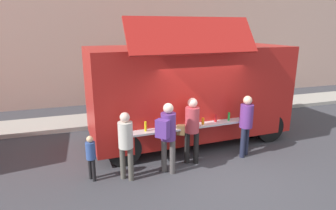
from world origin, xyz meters
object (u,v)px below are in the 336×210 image
(customer_front_ordering, at_px, (191,125))
(customer_mid_with_backpack, at_px, (167,132))
(customer_rear_waiting, at_px, (126,140))
(food_truck_main, at_px, (189,90))
(customer_extra_browsing, at_px, (246,121))
(child_near_queue, at_px, (91,154))
(trash_bin, at_px, (251,98))

(customer_front_ordering, bearing_deg, customer_mid_with_backpack, 137.42)
(customer_front_ordering, relative_size, customer_rear_waiting, 1.07)
(food_truck_main, distance_m, customer_front_ordering, 1.82)
(customer_rear_waiting, bearing_deg, customer_extra_browsing, -44.73)
(customer_front_ordering, bearing_deg, child_near_queue, 116.25)
(trash_bin, xyz_separation_m, customer_extra_browsing, (-2.94, -4.02, 0.54))
(customer_front_ordering, relative_size, customer_extra_browsing, 1.03)
(food_truck_main, height_order, customer_rear_waiting, food_truck_main)
(customer_front_ordering, xyz_separation_m, customer_mid_with_backpack, (-0.76, -0.32, 0.04))
(food_truck_main, bearing_deg, customer_rear_waiting, -142.76)
(trash_bin, bearing_deg, food_truck_main, -149.55)
(trash_bin, relative_size, customer_mid_with_backpack, 0.55)
(child_near_queue, bearing_deg, trash_bin, 0.73)
(trash_bin, xyz_separation_m, customer_rear_waiting, (-6.30, -4.25, 0.50))
(customer_front_ordering, xyz_separation_m, child_near_queue, (-2.55, -0.08, -0.40))
(customer_front_ordering, distance_m, customer_extra_browsing, 1.59)
(child_near_queue, bearing_deg, customer_rear_waiting, -44.84)
(food_truck_main, distance_m, trash_bin, 4.71)
(trash_bin, height_order, customer_rear_waiting, customer_rear_waiting)
(food_truck_main, relative_size, customer_rear_waiting, 3.68)
(child_near_queue, bearing_deg, food_truck_main, -0.33)
(customer_mid_with_backpack, distance_m, child_near_queue, 1.86)
(trash_bin, distance_m, customer_extra_browsing, 5.01)
(customer_front_ordering, relative_size, child_near_queue, 1.61)
(customer_rear_waiting, bearing_deg, customer_mid_with_backpack, -49.86)
(trash_bin, height_order, customer_mid_with_backpack, customer_mid_with_backpack)
(trash_bin, height_order, customer_extra_browsing, customer_extra_browsing)
(customer_mid_with_backpack, distance_m, customer_rear_waiting, 1.01)
(trash_bin, relative_size, child_near_queue, 0.89)
(food_truck_main, height_order, trash_bin, food_truck_main)
(customer_rear_waiting, relative_size, customer_extra_browsing, 0.96)
(customer_rear_waiting, bearing_deg, food_truck_main, -9.27)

